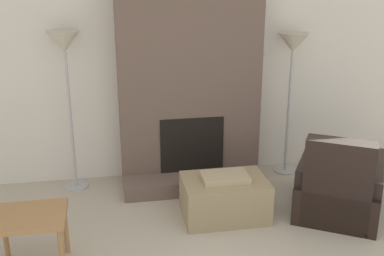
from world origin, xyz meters
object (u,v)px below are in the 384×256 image
Objects in this scene: side_table at (30,224)px; floor_lamp_right at (293,52)px; floor_lamp_left at (65,52)px; ottoman at (225,197)px; armchair at (339,188)px.

floor_lamp_right reaches higher than side_table.
side_table is 0.33× the size of floor_lamp_left.
side_table reaches higher than ottoman.
floor_lamp_right is (2.48, 0.00, -0.07)m from floor_lamp_left.
floor_lamp_left is (-2.64, 1.06, 1.27)m from armchair.
ottoman is 0.49× the size of floor_lamp_right.
floor_lamp_right is at bearing 43.77° from ottoman.
ottoman is at bearing -32.44° from floor_lamp_left.
side_table is 3.30m from floor_lamp_right.
ottoman is 0.47× the size of floor_lamp_left.
armchair is at bearing -21.83° from floor_lamp_left.
armchair is 3.12m from floor_lamp_left.
side_table is at bearing -99.76° from floor_lamp_left.
floor_lamp_left is (-1.49, 0.95, 1.32)m from ottoman.
armchair is at bearing -5.50° from ottoman.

